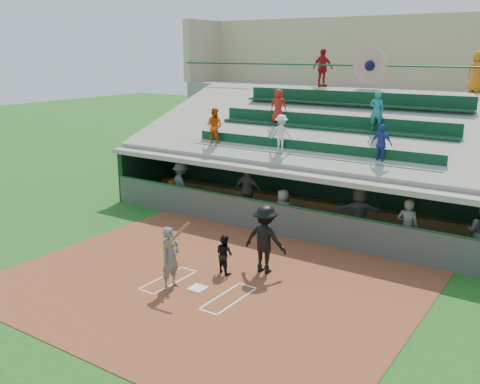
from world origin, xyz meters
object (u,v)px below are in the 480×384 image
Objects in this scene: water_cooler at (173,184)px; batter_at_plate at (171,257)px; home_plate at (198,288)px; catcher at (224,254)px; white_table at (171,196)px.

batter_at_plate is at bearing -49.75° from water_cooler.
home_plate is 1.41m from catcher.
home_plate is 0.60× the size of white_table.
white_table is at bearing 135.43° from home_plate.
batter_at_plate reaches higher than water_cooler.
water_cooler is at bearing -23.41° from catcher.
water_cooler is (-5.98, 5.98, 0.81)m from home_plate.
catcher is 7.58m from water_cooler.
catcher is at bearing 68.89° from batter_at_plate.
water_cooler reaches higher than home_plate.
catcher is at bearing -52.38° from white_table.
home_plate is 8.50m from water_cooler.
catcher reaches higher than water_cooler.
batter_at_plate is 1.75m from catcher.
home_plate is 1.20× the size of water_cooler.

